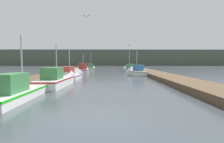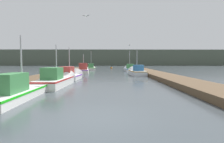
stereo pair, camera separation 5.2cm
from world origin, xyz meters
The scene contains 16 objects.
ground_plane centered at (0.00, 0.00, 0.00)m, with size 200.00×200.00×0.00m.
dock_left centered at (-6.51, 16.00, 0.22)m, with size 2.82×40.00×0.43m.
dock_right centered at (6.51, 16.00, 0.22)m, with size 2.82×40.00×0.43m.
distant_shore_ridge centered at (0.00, 73.61, 3.28)m, with size 120.00×16.00×6.57m.
fishing_boat_0 centered at (-4.30, 3.71, 0.40)m, with size 1.34×6.14×3.71m.
fishing_boat_1 centered at (-3.83, 8.28, 0.45)m, with size 1.89×5.81×3.75m.
fishing_boat_2 centered at (-3.82, 12.67, 0.39)m, with size 2.12×5.12×3.96m.
fishing_boat_3 centered at (4.01, 18.23, 0.45)m, with size 2.04×5.07×3.86m.
fishing_boat_4 centered at (-3.91, 22.15, 0.50)m, with size 1.98×4.93×3.41m.
fishing_boat_5 centered at (4.04, 27.42, 0.42)m, with size 1.97×4.75×4.39m.
fishing_boat_6 centered at (-3.81, 32.41, 0.41)m, with size 2.13×4.55×4.61m.
mooring_piling_0 centered at (-5.29, 12.79, 0.59)m, with size 0.36×0.36×1.16m.
mooring_piling_1 centered at (-4.96, 36.09, 0.69)m, with size 0.32×0.32×1.36m.
channel_buoy centered at (0.68, 38.99, 0.16)m, with size 0.55×0.55×1.05m.
seagull_lead centered at (2.76, 15.73, 3.90)m, with size 0.29×0.55×0.12m.
seagull_1 centered at (-1.37, 7.24, 5.29)m, with size 0.56×0.31×0.12m.
Camera 2 is at (0.43, -5.86, 1.99)m, focal length 28.00 mm.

